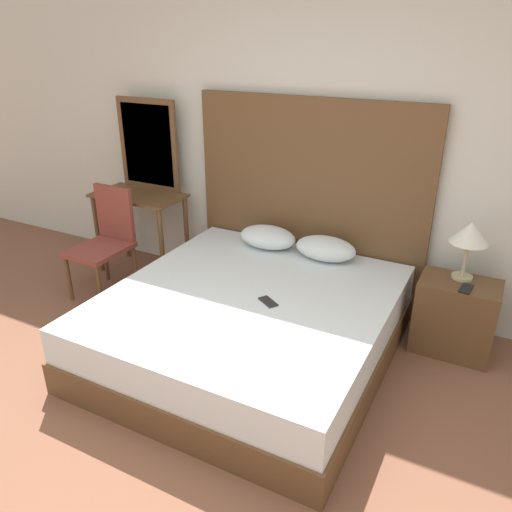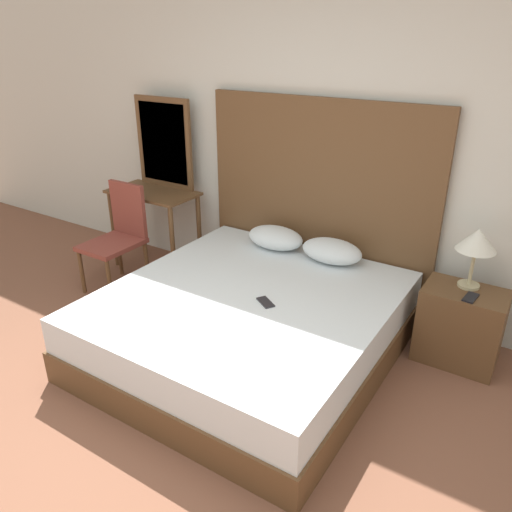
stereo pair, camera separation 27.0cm
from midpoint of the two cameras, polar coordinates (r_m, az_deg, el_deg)
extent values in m
plane|color=brown|center=(2.84, -11.86, -25.17)|extent=(16.00, 16.00, 0.00)
cube|color=silver|center=(4.01, 11.76, 12.62)|extent=(10.00, 0.06, 2.70)
cube|color=brown|center=(3.62, 1.30, -9.49)|extent=(1.88, 2.00, 0.23)
cube|color=silver|center=(3.49, 1.33, -6.22)|extent=(1.84, 1.96, 0.25)
cube|color=brown|center=(4.13, 8.89, 5.83)|extent=(1.97, 0.05, 1.68)
ellipsoid|color=silver|center=(4.13, 4.12, 2.08)|extent=(0.48, 0.31, 0.18)
ellipsoid|color=silver|center=(3.94, 10.61, 0.53)|extent=(0.48, 0.31, 0.18)
cube|color=#232328|center=(3.33, 3.43, -5.35)|extent=(0.16, 0.14, 0.01)
cube|color=brown|center=(3.80, 24.21, -7.35)|extent=(0.54, 0.36, 0.55)
cylinder|color=tan|center=(3.73, 25.05, -3.07)|extent=(0.14, 0.14, 0.02)
cylinder|color=tan|center=(3.68, 25.41, -1.21)|extent=(0.02, 0.02, 0.25)
cone|color=silver|center=(3.60, 25.98, 1.66)|extent=(0.26, 0.26, 0.15)
cube|color=black|center=(3.58, 25.34, -4.35)|extent=(0.09, 0.16, 0.01)
cube|color=brown|center=(4.73, -10.13, 7.12)|extent=(0.83, 0.46, 0.02)
cylinder|color=brown|center=(4.99, -14.48, 2.92)|extent=(0.04, 0.04, 0.75)
cylinder|color=brown|center=(4.50, -7.81, 1.09)|extent=(0.04, 0.04, 0.75)
cylinder|color=brown|center=(5.23, -11.51, 4.22)|extent=(0.04, 0.04, 0.75)
cylinder|color=brown|center=(4.77, -4.89, 2.61)|extent=(0.04, 0.04, 0.75)
cube|color=brown|center=(4.78, -8.83, 12.64)|extent=(0.64, 0.03, 0.82)
cube|color=#B2BCC6|center=(4.77, -8.90, 12.62)|extent=(0.54, 0.01, 0.73)
cube|color=brown|center=(4.50, -14.52, 1.26)|extent=(0.41, 0.50, 0.04)
cube|color=brown|center=(4.56, -12.77, 5.24)|extent=(0.39, 0.04, 0.48)
cylinder|color=brown|center=(4.59, -17.72, -1.77)|extent=(0.04, 0.04, 0.40)
cylinder|color=brown|center=(4.34, -14.72, -2.90)|extent=(0.04, 0.04, 0.40)
cylinder|color=brown|center=(4.85, -13.79, 0.14)|extent=(0.04, 0.04, 0.40)
cylinder|color=brown|center=(4.62, -10.77, -0.81)|extent=(0.04, 0.04, 0.40)
camera|label=1|loc=(0.14, -87.72, 1.03)|focal=35.00mm
camera|label=2|loc=(0.14, 92.28, -1.03)|focal=35.00mm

